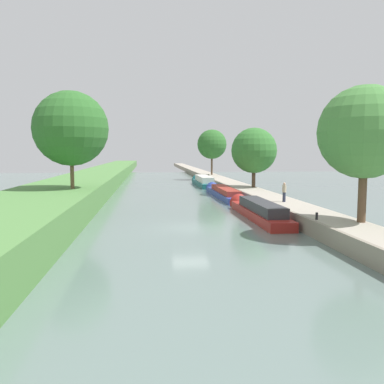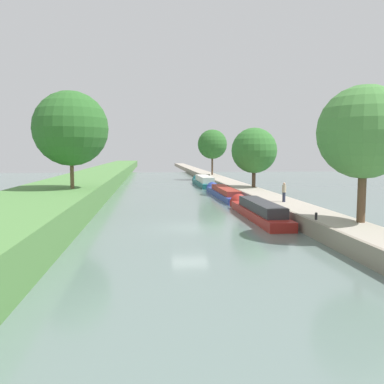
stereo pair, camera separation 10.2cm
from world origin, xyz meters
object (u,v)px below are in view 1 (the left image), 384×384
at_px(narrowboat_red, 257,210).
at_px(narrowboat_blue, 223,192).
at_px(mooring_bollard_far, 209,175).
at_px(person_walking, 284,192).
at_px(narrowboat_teal, 203,181).
at_px(mooring_bollard_near, 317,216).

relative_size(narrowboat_red, narrowboat_blue, 0.84).
bearing_deg(mooring_bollard_far, person_walking, -88.40).
bearing_deg(narrowboat_blue, narrowboat_red, -90.13).
bearing_deg(person_walking, narrowboat_blue, 101.45).
bearing_deg(person_walking, narrowboat_teal, 95.43).
bearing_deg(narrowboat_teal, narrowboat_blue, -89.63).
relative_size(narrowboat_blue, narrowboat_teal, 1.10).
relative_size(person_walking, mooring_bollard_near, 3.69).
relative_size(narrowboat_blue, mooring_bollard_near, 35.33).
xyz_separation_m(narrowboat_red, narrowboat_teal, (-0.07, 32.03, 0.05)).
bearing_deg(narrowboat_red, narrowboat_teal, 90.13).
relative_size(mooring_bollard_near, mooring_bollard_far, 1.00).
bearing_deg(narrowboat_teal, person_walking, -84.57).
height_order(narrowboat_red, mooring_bollard_near, mooring_bollard_near).
relative_size(narrowboat_teal, person_walking, 8.69).
distance_m(narrowboat_teal, mooring_bollard_near, 39.54).
xyz_separation_m(mooring_bollard_near, mooring_bollard_far, (0.00, 45.62, 0.00)).
distance_m(narrowboat_teal, person_walking, 30.50).
xyz_separation_m(person_walking, mooring_bollard_far, (-1.02, 36.48, -0.65)).
height_order(narrowboat_blue, narrowboat_teal, narrowboat_teal).
height_order(narrowboat_red, mooring_bollard_far, mooring_bollard_far).
bearing_deg(mooring_bollard_far, narrowboat_red, -92.69).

